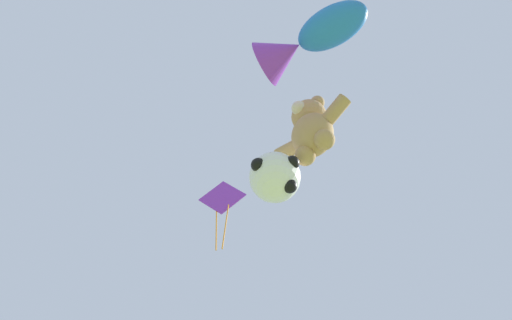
% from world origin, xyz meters
% --- Properties ---
extents(teddy_bear_kite, '(1.95, 0.86, 1.98)m').
position_xyz_m(teddy_bear_kite, '(2.81, 4.85, 11.26)').
color(teddy_bear_kite, tan).
extents(soccer_ball_kite, '(1.07, 1.07, 0.99)m').
position_xyz_m(soccer_ball_kite, '(1.99, 4.61, 10.08)').
color(soccer_ball_kite, white).
extents(fish_kite_cobalt, '(2.37, 1.40, 0.97)m').
position_xyz_m(fish_kite_cobalt, '(3.92, 3.56, 11.69)').
color(fish_kite_cobalt, blue).
extents(diamond_kite, '(1.02, 0.77, 2.84)m').
position_xyz_m(diamond_kite, '(-0.70, 5.55, 12.97)').
color(diamond_kite, purple).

